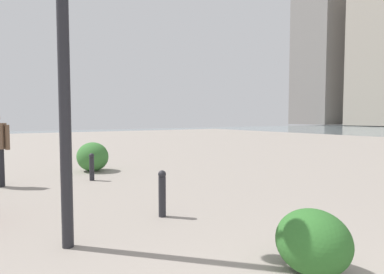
% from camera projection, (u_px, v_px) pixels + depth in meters
% --- Properties ---
extents(building_highrise, '(10.00, 12.34, 39.00)m').
position_uv_depth(building_highrise, '(324.00, 47.00, 76.74)').
color(building_highrise, gray).
rests_on(building_highrise, ground).
extents(lamppost, '(0.98, 0.28, 3.96)m').
position_uv_depth(lamppost, '(63.00, 31.00, 3.82)').
color(lamppost, '#232328').
rests_on(lamppost, ground).
extents(bollard_near, '(0.13, 0.13, 0.76)m').
position_uv_depth(bollard_near, '(162.00, 192.00, 5.18)').
color(bollard_near, '#232328').
rests_on(bollard_near, ground).
extents(bollard_mid, '(0.13, 0.13, 0.70)m').
position_uv_depth(bollard_mid, '(92.00, 166.00, 8.15)').
color(bollard_mid, '#232328').
rests_on(bollard_mid, ground).
extents(shrub_low, '(0.79, 0.71, 0.67)m').
position_uv_depth(shrub_low, '(313.00, 242.00, 3.28)').
color(shrub_low, '#2D6628').
rests_on(shrub_low, ground).
extents(shrub_round, '(1.02, 0.92, 0.87)m').
position_uv_depth(shrub_round, '(93.00, 157.00, 9.59)').
color(shrub_round, '#387533').
rests_on(shrub_round, ground).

